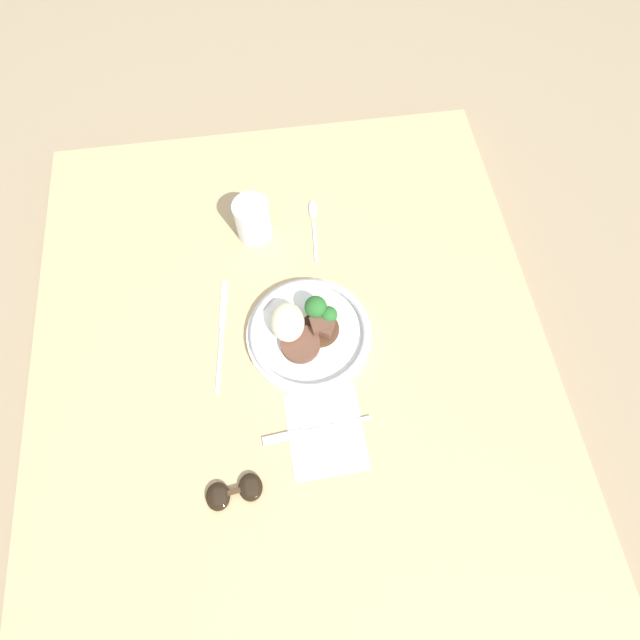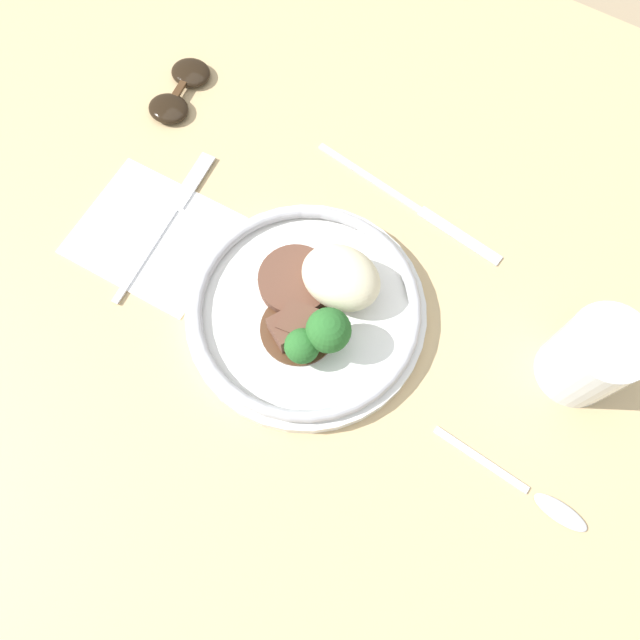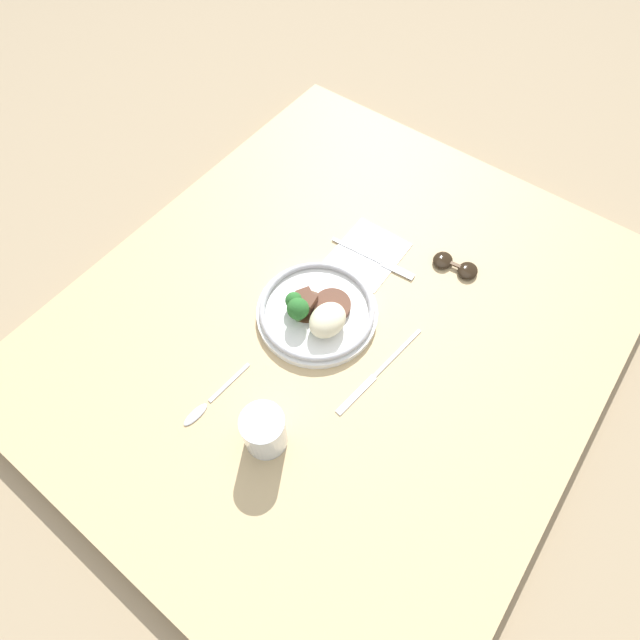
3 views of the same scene
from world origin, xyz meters
name	(u,v)px [view 1 (image 1 of 3)]	position (x,y,z in m)	size (l,w,h in m)	color
ground_plane	(292,357)	(0.00, 0.00, 0.00)	(8.00, 8.00, 0.00)	#998466
dining_table	(292,354)	(0.00, 0.00, 0.02)	(1.12, 0.96, 0.04)	tan
napkin	(326,431)	(-0.16, -0.04, 0.04)	(0.16, 0.13, 0.00)	white
plate	(308,330)	(0.03, -0.04, 0.06)	(0.24, 0.24, 0.07)	white
juice_glass	(253,221)	(0.27, 0.04, 0.08)	(0.07, 0.07, 0.09)	orange
fork	(306,432)	(-0.16, -0.01, 0.04)	(0.03, 0.19, 0.00)	silver
knife	(222,329)	(0.06, 0.13, 0.04)	(0.23, 0.04, 0.00)	silver
spoon	(313,217)	(0.29, -0.08, 0.04)	(0.16, 0.02, 0.01)	silver
sunglasses	(234,492)	(-0.24, 0.12, 0.05)	(0.06, 0.10, 0.01)	black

